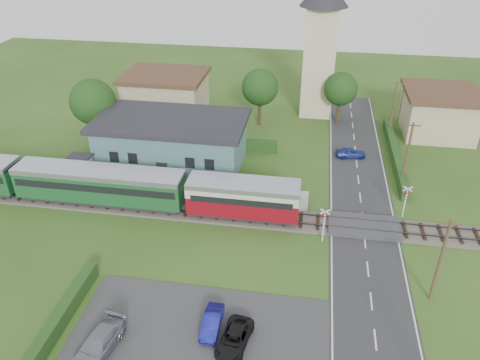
% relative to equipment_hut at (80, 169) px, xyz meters
% --- Properties ---
extents(ground, '(120.00, 120.00, 0.00)m').
position_rel_equipment_hut_xyz_m(ground, '(18.00, -5.20, -1.75)').
color(ground, '#2D4C19').
extents(railway_track, '(76.00, 3.20, 0.49)m').
position_rel_equipment_hut_xyz_m(railway_track, '(18.00, -3.20, -1.64)').
color(railway_track, '#4C443D').
rests_on(railway_track, ground).
extents(road, '(6.00, 70.00, 0.05)m').
position_rel_equipment_hut_xyz_m(road, '(28.00, -5.20, -1.72)').
color(road, '#28282B').
rests_on(road, ground).
extents(car_park, '(17.00, 9.00, 0.08)m').
position_rel_equipment_hut_xyz_m(car_park, '(16.50, -17.20, -1.71)').
color(car_park, '#333335').
rests_on(car_park, ground).
extents(crossing_deck, '(6.20, 3.40, 0.45)m').
position_rel_equipment_hut_xyz_m(crossing_deck, '(28.00, -3.20, -1.52)').
color(crossing_deck, '#333335').
rests_on(crossing_deck, ground).
extents(platform, '(30.00, 3.00, 0.45)m').
position_rel_equipment_hut_xyz_m(platform, '(8.00, 0.00, -1.52)').
color(platform, gray).
rests_on(platform, ground).
extents(equipment_hut, '(2.30, 2.30, 2.55)m').
position_rel_equipment_hut_xyz_m(equipment_hut, '(0.00, 0.00, 0.00)').
color(equipment_hut, beige).
rests_on(equipment_hut, platform).
extents(station_building, '(16.00, 9.00, 5.30)m').
position_rel_equipment_hut_xyz_m(station_building, '(8.00, 5.79, 0.95)').
color(station_building, '#426A6E').
rests_on(station_building, ground).
extents(train, '(43.20, 2.90, 3.40)m').
position_rel_equipment_hut_xyz_m(train, '(0.44, -3.20, 0.43)').
color(train, '#232328').
rests_on(train, ground).
extents(church_tower, '(6.00, 6.00, 17.60)m').
position_rel_equipment_hut_xyz_m(church_tower, '(23.00, 22.80, 8.48)').
color(church_tower, beige).
rests_on(church_tower, ground).
extents(house_west, '(10.80, 8.80, 5.50)m').
position_rel_equipment_hut_xyz_m(house_west, '(3.00, 19.80, 1.04)').
color(house_west, tan).
rests_on(house_west, ground).
extents(house_east, '(8.80, 8.80, 5.50)m').
position_rel_equipment_hut_xyz_m(house_east, '(38.00, 18.80, 1.05)').
color(house_east, tan).
rests_on(house_east, ground).
extents(hedge_carpark, '(0.80, 9.00, 1.20)m').
position_rel_equipment_hut_xyz_m(hedge_carpark, '(7.00, -17.20, -1.15)').
color(hedge_carpark, '#193814').
rests_on(hedge_carpark, ground).
extents(hedge_roadside, '(0.80, 18.00, 1.20)m').
position_rel_equipment_hut_xyz_m(hedge_roadside, '(32.20, 10.80, -1.15)').
color(hedge_roadside, '#193814').
rests_on(hedge_roadside, ground).
extents(hedge_station, '(22.00, 0.80, 1.30)m').
position_rel_equipment_hut_xyz_m(hedge_station, '(8.00, 10.30, -1.10)').
color(hedge_station, '#193814').
rests_on(hedge_station, ground).
extents(tree_a, '(5.20, 5.20, 8.00)m').
position_rel_equipment_hut_xyz_m(tree_a, '(-2.00, 8.80, 3.63)').
color(tree_a, '#332316').
rests_on(tree_a, ground).
extents(tree_b, '(4.60, 4.60, 7.34)m').
position_rel_equipment_hut_xyz_m(tree_b, '(16.00, 17.80, 3.27)').
color(tree_b, '#332316').
rests_on(tree_b, ground).
extents(tree_c, '(4.20, 4.20, 6.78)m').
position_rel_equipment_hut_xyz_m(tree_c, '(26.00, 19.80, 2.91)').
color(tree_c, '#332316').
rests_on(tree_c, ground).
extents(utility_pole_b, '(1.40, 0.22, 7.00)m').
position_rel_equipment_hut_xyz_m(utility_pole_b, '(32.20, -11.20, 1.88)').
color(utility_pole_b, '#473321').
rests_on(utility_pole_b, ground).
extents(utility_pole_c, '(1.40, 0.22, 7.00)m').
position_rel_equipment_hut_xyz_m(utility_pole_c, '(32.20, 4.80, 1.88)').
color(utility_pole_c, '#473321').
rests_on(utility_pole_c, ground).
extents(utility_pole_d, '(1.40, 0.22, 7.00)m').
position_rel_equipment_hut_xyz_m(utility_pole_d, '(32.20, 16.80, 1.88)').
color(utility_pole_d, '#473321').
rests_on(utility_pole_d, ground).
extents(crossing_signal_near, '(0.84, 0.28, 3.28)m').
position_rel_equipment_hut_xyz_m(crossing_signal_near, '(24.40, -5.61, 0.39)').
color(crossing_signal_near, silver).
rests_on(crossing_signal_near, ground).
extents(crossing_signal_far, '(0.84, 0.28, 3.28)m').
position_rel_equipment_hut_xyz_m(crossing_signal_far, '(31.60, -0.81, 0.39)').
color(crossing_signal_far, silver).
rests_on(crossing_signal_far, ground).
extents(streetlamp_west, '(0.30, 0.30, 5.15)m').
position_rel_equipment_hut_xyz_m(streetlamp_west, '(-4.00, 14.80, 1.29)').
color(streetlamp_west, '#3F3F47').
rests_on(streetlamp_west, ground).
extents(streetlamp_east, '(0.30, 0.30, 5.15)m').
position_rel_equipment_hut_xyz_m(streetlamp_east, '(34.00, 21.80, 1.29)').
color(streetlamp_east, '#3F3F47').
rests_on(streetlamp_east, ground).
extents(car_on_road, '(3.46, 1.84, 1.12)m').
position_rel_equipment_hut_xyz_m(car_on_road, '(27.33, 10.27, -1.14)').
color(car_on_road, navy).
rests_on(car_on_road, road).
extents(car_park_blue, '(1.15, 3.26, 1.07)m').
position_rel_equipment_hut_xyz_m(car_park_blue, '(17.20, -16.48, -1.13)').
color(car_park_blue, navy).
rests_on(car_park_blue, car_park).
extents(car_park_silver, '(2.60, 4.83, 1.33)m').
position_rel_equipment_hut_xyz_m(car_park_silver, '(10.50, -19.51, -1.00)').
color(car_park_silver, gray).
rests_on(car_park_silver, car_park).
extents(car_park_dark, '(2.31, 4.01, 1.05)m').
position_rel_equipment_hut_xyz_m(car_park_dark, '(18.91, -17.59, -1.14)').
color(car_park_dark, black).
rests_on(car_park_dark, car_park).
extents(pedestrian_near, '(0.64, 0.45, 1.65)m').
position_rel_equipment_hut_xyz_m(pedestrian_near, '(15.10, -0.64, -0.47)').
color(pedestrian_near, gray).
rests_on(pedestrian_near, platform).
extents(pedestrian_far, '(0.72, 0.88, 1.65)m').
position_rel_equipment_hut_xyz_m(pedestrian_far, '(3.98, 0.22, -0.47)').
color(pedestrian_far, gray).
rests_on(pedestrian_far, platform).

